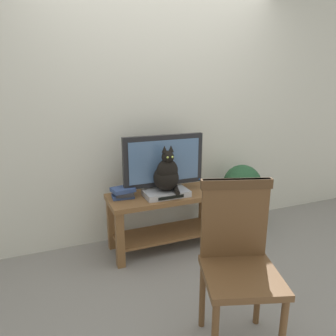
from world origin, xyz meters
name	(u,v)px	position (x,y,z in m)	size (l,w,h in m)	color
ground_plane	(190,269)	(0.00, 0.00, 0.00)	(12.00, 12.00, 0.00)	gray
back_wall	(155,102)	(0.00, 0.87, 1.40)	(7.00, 0.12, 2.80)	beige
tv_stand	(166,211)	(-0.05, 0.46, 0.38)	(1.11, 0.45, 0.56)	brown
tv	(164,163)	(-0.05, 0.51, 0.85)	(0.79, 0.20, 0.56)	black
media_box	(166,193)	(-0.07, 0.40, 0.59)	(0.41, 0.25, 0.06)	#ADADB2
cat	(167,174)	(-0.07, 0.39, 0.77)	(0.24, 0.30, 0.43)	black
wooden_chair	(238,253)	(-0.07, -0.77, 0.59)	(0.55, 0.55, 1.02)	brown
book_stack	(123,193)	(-0.45, 0.51, 0.61)	(0.22, 0.19, 0.09)	#33477A
potted_plant	(242,189)	(0.84, 0.48, 0.49)	(0.40, 0.40, 0.75)	beige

